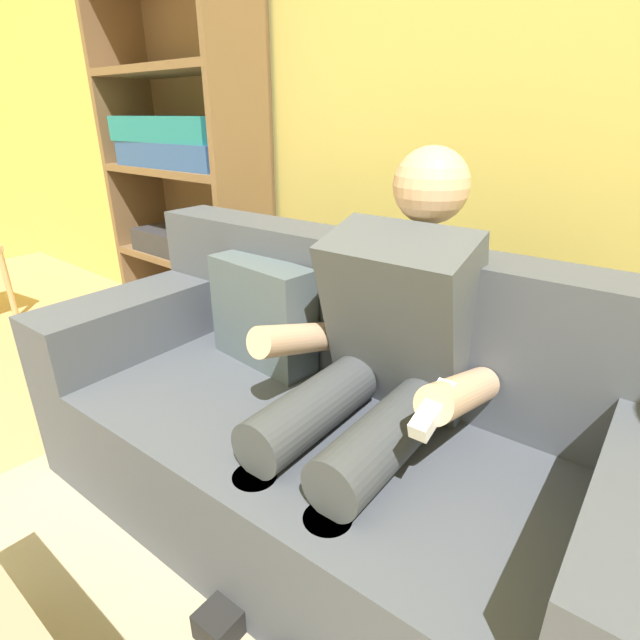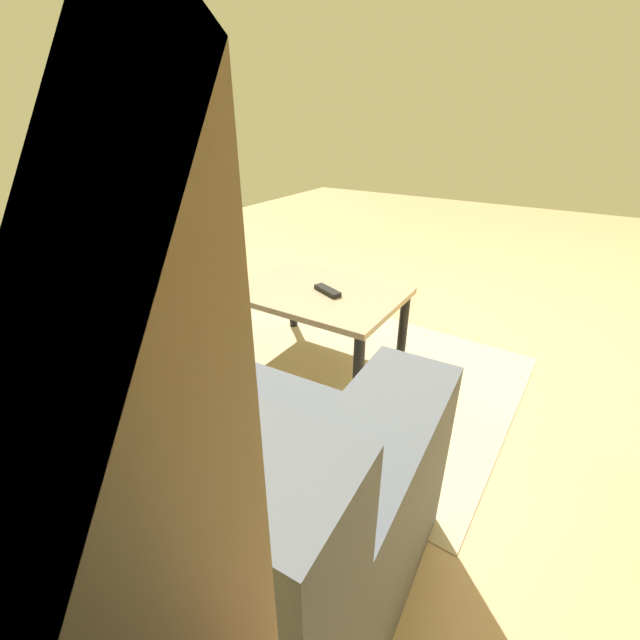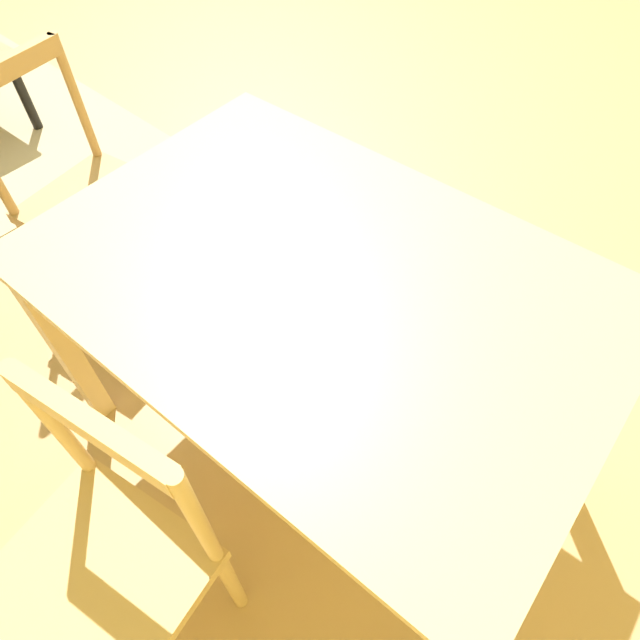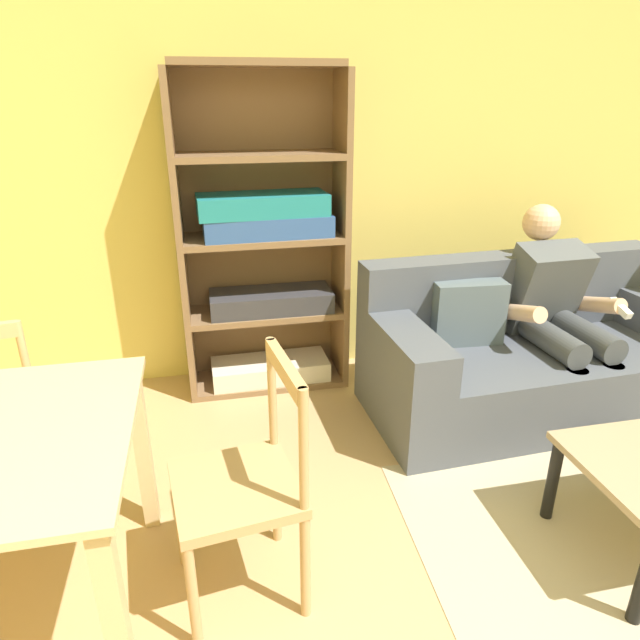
# 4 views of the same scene
# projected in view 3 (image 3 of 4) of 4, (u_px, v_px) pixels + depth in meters

# --- Properties ---
(ground_plane) EXTENTS (8.41, 8.41, 0.00)m
(ground_plane) POSITION_uv_depth(u_px,v_px,m) (222.00, 101.00, 3.14)
(ground_plane) COLOR tan
(dining_table) EXTENTS (1.37, 0.94, 0.77)m
(dining_table) POSITION_uv_depth(u_px,v_px,m) (320.00, 305.00, 1.35)
(dining_table) COLOR #D1B27F
(dining_table) RESTS_ON ground_plane
(dining_chair_near_wall) EXTENTS (0.47, 0.47, 0.90)m
(dining_chair_near_wall) POSITION_uv_depth(u_px,v_px,m) (100.00, 575.00, 1.16)
(dining_chair_near_wall) COLOR tan
(dining_chair_near_wall) RESTS_ON ground_plane
(dining_chair_facing_couch) EXTENTS (0.47, 0.47, 0.92)m
(dining_chair_facing_couch) POSITION_uv_depth(u_px,v_px,m) (92.00, 201.00, 1.90)
(dining_chair_facing_couch) COLOR tan
(dining_chair_facing_couch) RESTS_ON ground_plane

